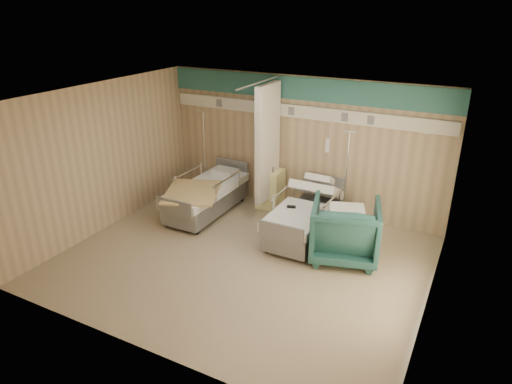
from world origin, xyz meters
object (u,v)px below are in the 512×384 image
bed_left (206,199)px  bedside_cabinet (270,189)px  visitor_armchair (345,230)px  iv_stand_right (343,208)px  bed_right (304,221)px  iv_stand_left (206,179)px

bed_left → bedside_cabinet: bearing=40.6°
bed_left → visitor_armchair: visitor_armchair is taller
bedside_cabinet → iv_stand_right: (1.67, -0.16, -0.03)m
bed_right → iv_stand_right: 0.91m
visitor_armchair → iv_stand_left: 3.84m
bedside_cabinet → bed_left: bearing=-139.4°
bedside_cabinet → visitor_armchair: (2.05, -1.30, 0.10)m
bed_left → iv_stand_right: iv_stand_right is taller
iv_stand_right → iv_stand_left: size_ratio=0.99×
bed_left → visitor_armchair: bearing=-7.4°
iv_stand_left → bed_right: bearing=-16.7°
bedside_cabinet → iv_stand_left: (-1.59, -0.08, -0.02)m
visitor_armchair → iv_stand_right: iv_stand_right is taller
bed_right → bedside_cabinet: bearing=142.0°
bedside_cabinet → iv_stand_left: 1.59m
visitor_armchair → bed_left: bearing=-23.1°
bed_left → iv_stand_left: (-0.54, 0.82, 0.09)m
visitor_armchair → iv_stand_right: 1.21m
bedside_cabinet → iv_stand_left: iv_stand_left is taller
visitor_armchair → iv_stand_right: size_ratio=0.59×
bed_left → iv_stand_left: iv_stand_left is taller
iv_stand_right → bedside_cabinet: bearing=174.6°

